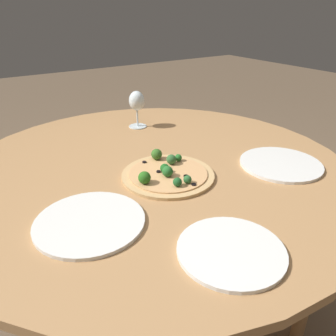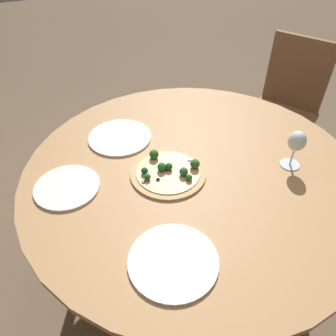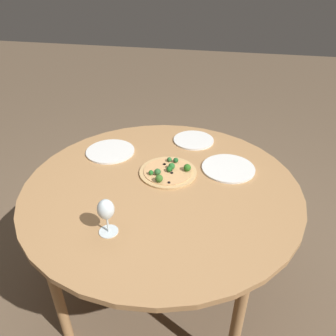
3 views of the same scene
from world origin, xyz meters
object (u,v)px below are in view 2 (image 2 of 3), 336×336
at_px(chair, 283,108).
at_px(wine_glass, 297,143).
at_px(pizza, 168,171).
at_px(plate_far, 120,137).
at_px(plate_near, 67,187).
at_px(plate_side, 173,261).

xyz_separation_m(chair, wine_glass, (0.67, -0.57, 0.35)).
xyz_separation_m(pizza, wine_glass, (0.15, 0.47, 0.10)).
height_order(pizza, plate_far, pizza).
distance_m(pizza, plate_near, 0.38).
bearing_deg(pizza, plate_far, -160.98).
bearing_deg(wine_glass, plate_far, -128.19).
xyz_separation_m(pizza, plate_near, (-0.08, -0.38, -0.01)).
xyz_separation_m(chair, plate_far, (0.22, -1.14, 0.25)).
relative_size(plate_near, plate_far, 0.87).
relative_size(chair, plate_side, 3.39).
distance_m(wine_glass, plate_side, 0.66).
relative_size(pizza, plate_far, 1.07).
relative_size(pizza, plate_near, 1.22).
distance_m(wine_glass, plate_near, 0.88).
bearing_deg(wine_glass, pizza, -107.68).
height_order(chair, plate_near, chair).
distance_m(plate_near, plate_side, 0.50).
relative_size(wine_glass, plate_side, 0.59).
distance_m(chair, plate_side, 1.50).
height_order(wine_glass, plate_near, wine_glass).
xyz_separation_m(chair, plate_side, (0.88, -1.18, 0.25)).
relative_size(pizza, wine_glass, 1.84).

